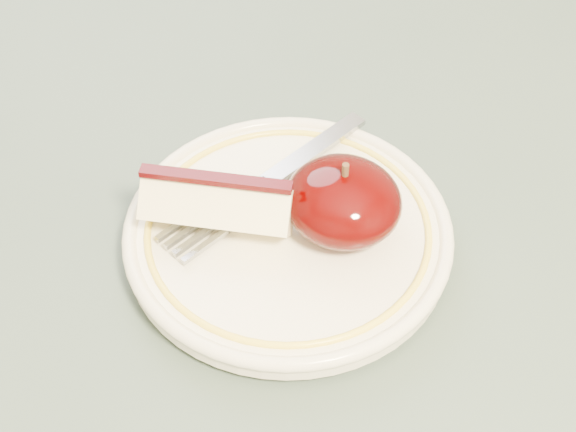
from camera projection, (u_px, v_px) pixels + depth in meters
The scene contains 5 objects.
table at pixel (267, 312), 0.57m from camera, with size 0.90×0.90×0.75m.
plate at pixel (288, 232), 0.48m from camera, with size 0.20×0.20×0.02m.
apple_half at pixel (343, 201), 0.47m from camera, with size 0.07×0.07×0.05m.
apple_wedge at pixel (218, 203), 0.47m from camera, with size 0.10×0.07×0.04m.
fork at pixel (266, 183), 0.50m from camera, with size 0.06×0.16×0.00m.
Camera 1 is at (0.18, -0.28, 1.13)m, focal length 50.00 mm.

